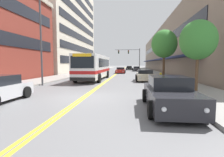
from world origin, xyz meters
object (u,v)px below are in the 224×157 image
object	(u,v)px
car_red_moving_lead	(121,70)
car_black_moving_second	(129,68)
car_white_parked_left_mid	(95,71)
street_tree_right_near	(198,40)
street_tree_right_mid	(164,44)
car_champagne_parked_right_far	(145,76)
car_charcoal_parked_right_foreground	(169,94)
traffic_signal_mast	(131,55)
city_bus	(94,66)
car_dark_grey_parked_right_mid	(136,69)
fire_hydrant	(161,77)
street_lamp_left_near	(43,33)

from	to	relation	value
car_red_moving_lead	car_black_moving_second	xyz separation A→B (m)	(1.65, 18.47, 0.03)
car_white_parked_left_mid	street_tree_right_near	xyz separation A→B (m)	(11.53, -21.66, 2.98)
street_tree_right_mid	car_champagne_parked_right_far	bearing A→B (deg)	-151.21
car_charcoal_parked_right_foreground	traffic_signal_mast	xyz separation A→B (m)	(-1.66, 41.55, 3.78)
city_bus	car_black_moving_second	xyz separation A→B (m)	(4.12, 33.14, -1.10)
city_bus	street_tree_right_mid	bearing A→B (deg)	-0.12
car_dark_grey_parked_right_mid	car_red_moving_lead	xyz separation A→B (m)	(-3.61, -10.44, -0.02)
car_red_moving_lead	fire_hydrant	size ratio (longest dim) A/B	5.18
car_champagne_parked_right_far	street_tree_right_near	world-z (taller)	street_tree_right_near
city_bus	car_black_moving_second	bearing A→B (deg)	82.90
car_champagne_parked_right_far	car_white_parked_left_mid	bearing A→B (deg)	122.34
city_bus	street_lamp_left_near	distance (m)	7.89
car_charcoal_parked_right_foreground	car_champagne_parked_right_far	bearing A→B (deg)	90.07
car_charcoal_parked_right_foreground	street_tree_right_mid	distance (m)	14.52
city_bus	street_tree_right_mid	size ratio (longest dim) A/B	1.87
car_dark_grey_parked_right_mid	street_lamp_left_near	world-z (taller)	street_lamp_left_near
fire_hydrant	car_white_parked_left_mid	bearing A→B (deg)	124.03
car_dark_grey_parked_right_mid	fire_hydrant	bearing A→B (deg)	-86.59
traffic_signal_mast	street_tree_right_near	distance (m)	37.16
traffic_signal_mast	fire_hydrant	bearing A→B (deg)	-84.04
car_white_parked_left_mid	car_charcoal_parked_right_foreground	bearing A→B (deg)	-71.70
traffic_signal_mast	street_tree_right_near	xyz separation A→B (m)	(4.48, -36.88, -0.87)
street_tree_right_near	car_charcoal_parked_right_foreground	bearing A→B (deg)	-121.15
car_charcoal_parked_right_foreground	street_tree_right_near	xyz separation A→B (m)	(2.82, 4.67, 2.91)
car_dark_grey_parked_right_mid	car_black_moving_second	xyz separation A→B (m)	(-1.96, 8.03, 0.01)
street_lamp_left_near	fire_hydrant	distance (m)	12.37
car_champagne_parked_right_far	street_tree_right_mid	bearing A→B (deg)	28.79
street_tree_right_mid	street_tree_right_near	bearing A→B (deg)	-86.68
car_white_parked_left_mid	fire_hydrant	size ratio (longest dim) A/B	5.28
street_tree_right_mid	car_dark_grey_parked_right_mid	bearing A→B (deg)	95.55
street_tree_right_mid	fire_hydrant	world-z (taller)	street_tree_right_mid
car_red_moving_lead	street_tree_right_mid	size ratio (longest dim) A/B	0.80
car_white_parked_left_mid	fire_hydrant	bearing A→B (deg)	-55.97
street_lamp_left_near	traffic_signal_mast	bearing A→B (deg)	77.06
traffic_signal_mast	fire_hydrant	distance (m)	30.76
street_tree_right_near	car_dark_grey_parked_right_mid	bearing A→B (deg)	94.95
car_champagne_parked_right_far	car_black_moving_second	size ratio (longest dim) A/B	0.97
city_bus	car_red_moving_lead	distance (m)	14.92
car_red_moving_lead	car_black_moving_second	world-z (taller)	car_black_moving_second
city_bus	car_champagne_parked_right_far	distance (m)	6.44
city_bus	car_charcoal_parked_right_foreground	distance (m)	15.25
car_white_parked_left_mid	street_tree_right_mid	distance (m)	17.03
car_champagne_parked_right_far	fire_hydrant	xyz separation A→B (m)	(1.52, -1.40, -0.01)
car_dark_grey_parked_right_mid	fire_hydrant	world-z (taller)	car_dark_grey_parked_right_mid
car_black_moving_second	car_red_moving_lead	bearing A→B (deg)	-95.11
car_red_moving_lead	street_tree_right_mid	world-z (taller)	street_tree_right_mid
car_dark_grey_parked_right_mid	car_red_moving_lead	world-z (taller)	car_dark_grey_parked_right_mid
car_dark_grey_parked_right_mid	street_lamp_left_near	size ratio (longest dim) A/B	0.56
car_black_moving_second	traffic_signal_mast	size ratio (longest dim) A/B	0.63
car_red_moving_lead	street_tree_right_near	world-z (taller)	street_tree_right_near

